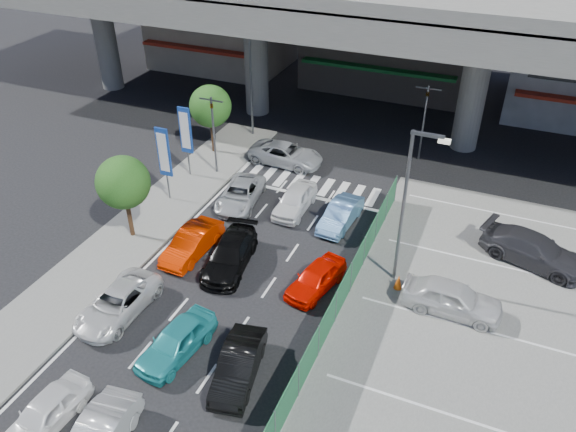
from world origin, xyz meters
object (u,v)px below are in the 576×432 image
at_px(van_white_back_left, 45,413).
at_px(taxi_orange_right, 316,278).
at_px(tree_near, 123,183).
at_px(crossing_wagon_silver, 286,154).
at_px(street_lamp_left, 253,72).
at_px(signboard_far, 186,132).
at_px(traffic_light_right, 426,104).
at_px(taxi_teal_mid, 176,341).
at_px(sedan_white_front_mid, 295,200).
at_px(wagon_silver_front_left, 240,194).
at_px(kei_truck_front_right, 341,215).
at_px(street_lamp_right, 408,197).
at_px(traffic_light_left, 212,117).
at_px(taxi_orange_left, 192,243).
at_px(tree_far, 210,106).
at_px(hatch_black_mid_right, 238,365).
at_px(sedan_black_mid, 230,255).
at_px(sedan_white_mid_left, 118,303).
at_px(parked_sedan_white, 452,298).
at_px(signboard_near, 164,154).
at_px(traffic_cone, 398,282).
at_px(parked_sedan_dgrey, 534,250).

distance_m(van_white_back_left, taxi_orange_right, 12.70).
relative_size(tree_near, crossing_wagon_silver, 0.97).
xyz_separation_m(street_lamp_left, signboard_far, (-1.27, -7.01, -1.71)).
relative_size(traffic_light_right, signboard_far, 1.11).
distance_m(traffic_light_right, street_lamp_left, 11.90).
bearing_deg(taxi_teal_mid, sedan_white_front_mid, 96.15).
distance_m(taxi_teal_mid, crossing_wagon_silver, 17.36).
relative_size(wagon_silver_front_left, kei_truck_front_right, 1.14).
xyz_separation_m(street_lamp_right, crossing_wagon_silver, (-9.72, 8.93, -4.08)).
bearing_deg(street_lamp_right, signboard_far, 161.32).
height_order(taxi_orange_right, crossing_wagon_silver, crossing_wagon_silver).
height_order(street_lamp_right, van_white_back_left, street_lamp_right).
relative_size(tree_near, van_white_back_left, 1.28).
distance_m(traffic_light_left, sedan_white_front_mid, 7.45).
bearing_deg(taxi_orange_left, taxi_teal_mid, -62.21).
relative_size(tree_far, hatch_black_mid_right, 1.18).
bearing_deg(tree_near, taxi_orange_right, -0.93).
relative_size(street_lamp_left, sedan_black_mid, 1.68).
height_order(sedan_white_mid_left, parked_sedan_white, parked_sedan_white).
bearing_deg(sedan_black_mid, signboard_near, 137.17).
relative_size(traffic_light_left, tree_far, 1.08).
relative_size(sedan_white_mid_left, crossing_wagon_silver, 0.93).
relative_size(traffic_light_left, parked_sedan_white, 1.16).
bearing_deg(taxi_teal_mid, parked_sedan_white, 42.39).
xyz_separation_m(van_white_back_left, sedan_black_mid, (1.84, 10.92, 0.05)).
distance_m(taxi_orange_left, taxi_orange_right, 6.87).
xyz_separation_m(street_lamp_right, tree_near, (-14.17, -2.00, -1.38)).
bearing_deg(van_white_back_left, sedan_black_mid, 84.29).
height_order(crossing_wagon_silver, traffic_cone, crossing_wagon_silver).
bearing_deg(traffic_light_left, traffic_cone, -26.21).
xyz_separation_m(taxi_teal_mid, hatch_black_mid_right, (2.96, -0.13, -0.02)).
bearing_deg(traffic_light_right, tree_far, -161.31).
bearing_deg(street_lamp_left, signboard_near, -94.99).
bearing_deg(traffic_light_left, street_lamp_right, -24.16).
bearing_deg(signboard_far, tree_far, 93.26).
bearing_deg(taxi_orange_left, traffic_light_right, 62.43).
height_order(taxi_teal_mid, crossing_wagon_silver, taxi_teal_mid).
distance_m(tree_near, taxi_orange_right, 11.05).
distance_m(signboard_far, traffic_cone, 16.21).
bearing_deg(parked_sedan_white, signboard_near, 80.31).
bearing_deg(sedan_white_front_mid, sedan_black_mid, -100.06).
distance_m(street_lamp_left, sedan_white_mid_left, 19.86).
bearing_deg(van_white_back_left, signboard_far, 108.86).
height_order(kei_truck_front_right, parked_sedan_dgrey, parked_sedan_dgrey).
xyz_separation_m(crossing_wagon_silver, traffic_cone, (9.90, -9.60, -0.24)).
bearing_deg(tree_far, sedan_white_front_mid, -30.22).
bearing_deg(parked_sedan_white, traffic_light_right, 18.41).
bearing_deg(traffic_cone, signboard_far, 159.25).
distance_m(signboard_near, tree_near, 4.01).
bearing_deg(taxi_teal_mid, signboard_near, 132.12).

